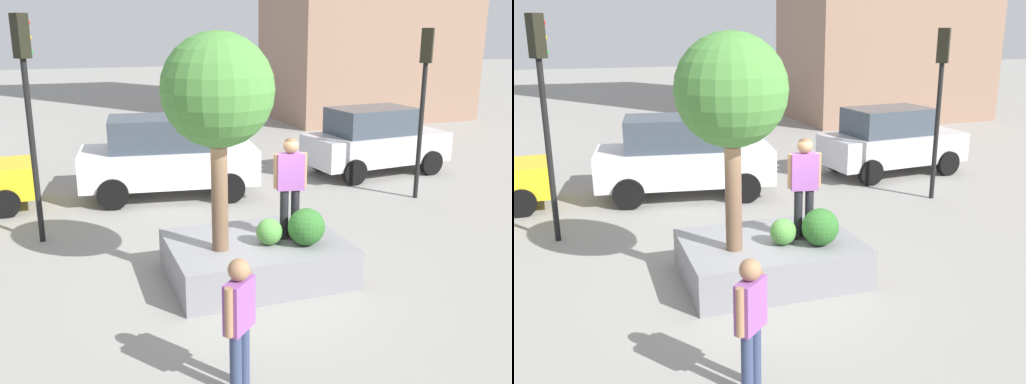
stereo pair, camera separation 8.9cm
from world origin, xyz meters
TOP-DOWN VIEW (x-y plane):
  - ground_plane at (0.00, 0.00)m, footprint 120.00×120.00m
  - planter_ledge at (0.24, 0.21)m, footprint 3.10×2.29m
  - plaza_tree at (-0.49, 0.00)m, footprint 1.85×1.85m
  - boxwood_shrub at (0.39, -0.05)m, footprint 0.47×0.47m
  - hedge_clump at (1.00, -0.28)m, footprint 0.66×0.66m
  - skateboard at (0.85, 0.13)m, footprint 0.83×0.40m
  - skateboarder at (0.85, 0.13)m, footprint 0.59×0.28m
  - police_car at (-0.26, 5.98)m, footprint 4.84×2.66m
  - sedan_parked at (6.29, 6.33)m, footprint 4.58×2.42m
  - traffic_light_corner at (5.97, 3.59)m, footprint 0.37×0.37m
  - traffic_light_median at (-3.45, 3.45)m, footprint 0.37×0.37m
  - bystander_watching at (-1.08, -2.91)m, footprint 0.48×0.47m

SIDE VIEW (x-z plane):
  - ground_plane at x=0.00m, z-range 0.00..0.00m
  - planter_ledge at x=0.24m, z-range 0.00..0.71m
  - skateboard at x=0.85m, z-range 0.73..0.81m
  - boxwood_shrub at x=0.39m, z-range 0.71..1.18m
  - bystander_watching at x=-1.08m, z-range 0.14..1.90m
  - hedge_clump at x=1.00m, z-range 0.71..1.37m
  - sedan_parked at x=6.29m, z-range 0.02..2.07m
  - police_car at x=-0.26m, z-range 0.02..2.16m
  - skateboarder at x=0.85m, z-range 0.92..2.69m
  - traffic_light_corner at x=5.97m, z-range 0.81..5.19m
  - traffic_light_median at x=-3.45m, z-range 0.84..5.50m
  - plaza_tree at x=-0.49m, z-range 1.57..5.21m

